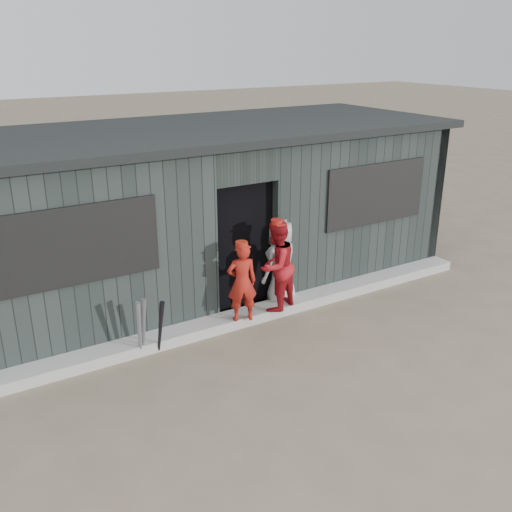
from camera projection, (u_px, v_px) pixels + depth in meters
ground at (332, 376)px, 7.03m from camera, size 80.00×80.00×0.00m
curb at (255, 314)px, 8.46m from camera, size 8.00×0.36×0.15m
bat_left at (143, 327)px, 7.33m from camera, size 0.09×0.20×0.85m
bat_mid at (139, 330)px, 7.25m from camera, size 0.12×0.24×0.85m
bat_right at (160, 327)px, 7.37m from camera, size 0.10×0.25×0.79m
player_red_left at (242, 282)px, 7.93m from camera, size 0.48×0.39×1.15m
player_red_right at (276, 266)px, 8.24m from camera, size 0.80×0.72×1.35m
player_grey_back at (281, 264)px, 8.70m from camera, size 0.77×0.62×1.37m
dugout at (202, 208)px, 9.38m from camera, size 8.30×3.30×2.62m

